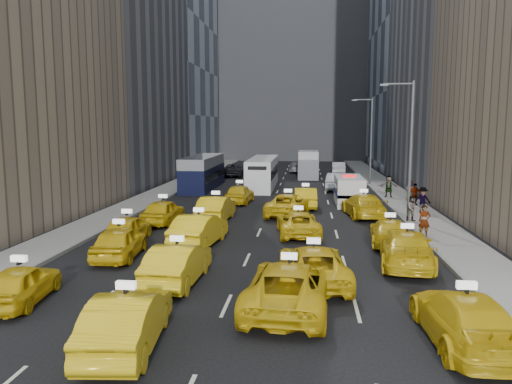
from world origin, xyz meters
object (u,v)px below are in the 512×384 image
taxi_2 (289,286)px  double_decker (203,173)px  taxi_0 (21,284)px  box_truck (308,165)px  pedestrian_0 (424,221)px  taxi_1 (127,320)px  taxi_3 (465,318)px  city_bus (263,173)px  nypd_van (349,191)px

taxi_2 → double_decker: bearing=-68.8°
taxi_0 → taxi_2: bearing=176.0°
taxi_0 → box_truck: 44.85m
taxi_0 → pedestrian_0: size_ratio=2.34×
taxi_0 → taxi_1: size_ratio=0.84×
taxi_2 → taxi_3: 5.59m
taxi_1 → pedestrian_0: pedestrian_0 is taller
taxi_1 → double_decker: double_decker is taller
double_decker → city_bus: double_decker is taller
taxi_1 → box_truck: size_ratio=0.69×
taxi_1 → taxi_2: size_ratio=0.83×
taxi_0 → nypd_van: (13.36, 23.67, 0.36)m
taxi_0 → nypd_van: nypd_van is taller
nypd_van → pedestrian_0: nypd_van is taller
taxi_0 → double_decker: 32.22m
city_bus → pedestrian_0: (10.86, -21.86, -0.44)m
taxi_3 → pedestrian_0: 13.69m
taxi_1 → double_decker: bearing=-87.1°
nypd_van → box_truck: (-3.18, 20.00, 0.47)m
taxi_1 → box_truck: 47.02m
taxi_1 → taxi_0: bearing=-36.9°
taxi_2 → box_truck: bearing=-86.6°
taxi_3 → city_bus: size_ratio=0.45×
taxi_0 → taxi_3: taxi_3 is taller
double_decker → pedestrian_0: double_decker is taller
taxi_1 → box_truck: bearing=-101.8°
taxi_0 → nypd_van: bearing=-125.8°
taxi_0 → box_truck: box_truck is taller
taxi_0 → city_bus: bearing=-105.9°
nypd_van → double_decker: double_decker is taller
double_decker → pedestrian_0: bearing=-49.6°
taxi_2 → double_decker: double_decker is taller
taxi_1 → city_bus: size_ratio=0.42×
taxi_3 → taxi_0: bearing=-9.7°
double_decker → city_bus: size_ratio=0.94×
taxi_0 → box_truck: size_ratio=0.58×
taxi_0 → pedestrian_0: pedestrian_0 is taller
taxi_1 → pedestrian_0: (11.47, 14.75, 0.22)m
taxi_1 → double_decker: 35.66m
taxi_2 → taxi_3: bearing=160.6°
double_decker → nypd_van: bearing=-30.9°
taxi_0 → nypd_van: size_ratio=0.72×
double_decker → city_bus: 5.96m
city_bus → taxi_0: bearing=-105.3°
box_truck → taxi_1: bearing=-104.1°
taxi_2 → nypd_van: nypd_van is taller
taxi_3 → nypd_van: (-1.20, 25.54, 0.29)m
taxi_2 → nypd_van: (3.91, 23.29, 0.24)m
taxi_2 → taxi_3: size_ratio=1.12×
taxi_0 → taxi_1: taxi_1 is taller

